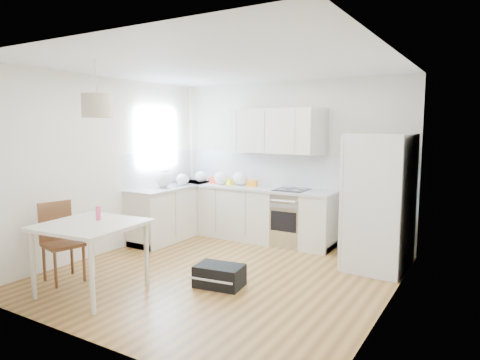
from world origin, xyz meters
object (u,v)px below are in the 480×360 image
Objects in this scene: dining_chair at (63,243)px; gym_bag at (219,276)px; dining_table at (91,231)px; refrigerator at (381,202)px.

gym_bag is at bearing 39.87° from dining_chair.
gym_bag is at bearing 33.36° from dining_table.
refrigerator is at bearing 39.40° from dining_table.
refrigerator is at bearing 51.99° from dining_chair.
dining_table is 1.62m from gym_bag.
dining_table is 1.15× the size of dining_chair.
dining_chair is (-3.29, -2.56, -0.43)m from refrigerator.
dining_chair is 1.74× the size of gym_bag.
refrigerator is 1.86× the size of dining_chair.
dining_table is (-2.68, -2.63, -0.19)m from refrigerator.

